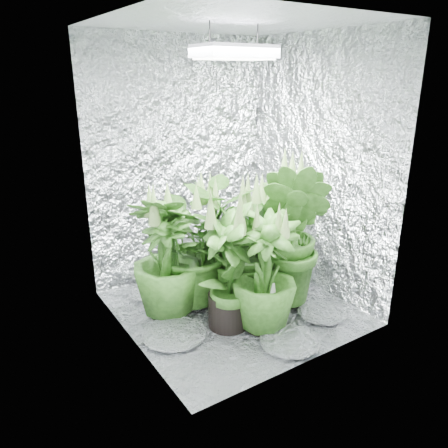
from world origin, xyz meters
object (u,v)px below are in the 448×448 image
Objects in this scene: plant_c at (276,237)px; circulation_fan at (266,257)px; plant_a at (195,245)px; plant_f at (228,269)px; plant_b at (216,239)px; plant_e at (246,245)px; plant_d at (166,258)px; plant_h at (264,275)px; plant_g at (291,234)px; grow_lamp at (234,52)px.

plant_c reaches higher than circulation_fan.
plant_a is 0.85m from circulation_fan.
plant_a reaches higher than plant_f.
plant_a is at bearing -165.31° from plant_b.
plant_e is at bearing -37.41° from plant_a.
plant_d is 1.01× the size of plant_f.
plant_b is at bearing 88.07° from plant_h.
plant_a is at bearing 91.07° from plant_f.
plant_b is 1.03× the size of plant_c.
plant_b is at bearing 130.39° from plant_g.
plant_b is 0.82× the size of plant_g.
plant_g is (0.87, -0.33, 0.10)m from plant_d.
plant_h is (-0.40, -0.20, -0.15)m from plant_g.
plant_d is at bearing 175.70° from plant_c.
plant_a is 0.23m from plant_b.
circulation_fan is (0.58, 0.70, -0.26)m from plant_h.
plant_c is (0.46, -0.19, -0.02)m from plant_b.
plant_e is 0.86× the size of plant_g.
circulation_fan is (0.17, 0.50, -0.41)m from plant_g.
plant_d is at bearing -166.79° from plant_b.
plant_d is at bearing -156.14° from circulation_fan.
plant_d is 0.60m from plant_e.
plant_g is at bearing -20.88° from plant_d.
circulation_fan is at bearing 68.44° from plant_c.
plant_f is (-0.30, -0.21, -0.04)m from plant_e.
plant_d is at bearing -168.00° from plant_a.
plant_a is 2.81× the size of circulation_fan.
plant_e is at bearing 9.35° from grow_lamp.
plant_g is at bearing -17.60° from grow_lamp.
plant_d is 0.71m from plant_h.
plant_c is 0.97× the size of plant_f.
plant_b is 0.99× the size of plant_d.
plant_f reaches higher than circulation_fan.
plant_c is 0.96× the size of plant_d.
plant_d is 0.97× the size of plant_e.
plant_a is 0.44m from plant_f.
plant_e is at bearing 73.68° from plant_h.
circulation_fan is (1.05, 0.16, -0.30)m from plant_d.
grow_lamp is 1.35m from plant_g.
plant_a is 1.01× the size of plant_b.
plant_d is at bearing 131.29° from plant_h.
plant_d is (-0.27, -0.06, -0.02)m from plant_a.
plant_f is (-0.21, -0.50, -0.01)m from plant_b.
plant_e is 1.13× the size of plant_h.
plant_e is 1.04× the size of plant_f.
plant_f is 1.09× the size of plant_h.
circulation_fan is (0.55, 0.05, -0.30)m from plant_b.
circulation_fan is (0.77, 0.11, -0.32)m from plant_a.
grow_lamp is 0.56× the size of plant_h.
plant_c is 0.80× the size of plant_g.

